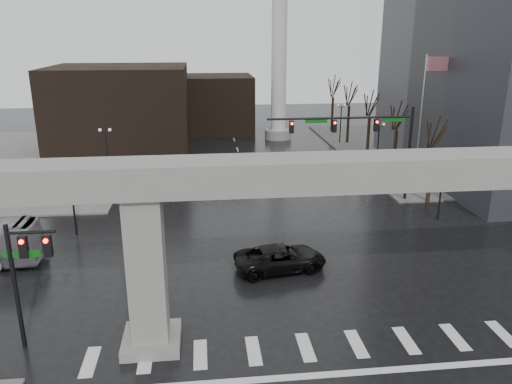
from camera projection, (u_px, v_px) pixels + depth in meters
ground at (301, 335)px, 23.77m from camera, size 160.00×160.00×0.00m
sidewalk_ne at (453, 151)px, 60.59m from camera, size 28.00×36.00×0.15m
sidewalk_nw at (6, 163)px, 55.07m from camera, size 28.00×36.00×0.15m
elevated_guideway at (334, 197)px, 21.81m from camera, size 48.00×2.60×8.70m
building_far_left at (121, 108)px, 60.52m from camera, size 16.00×14.00×10.00m
building_far_mid at (217, 104)px, 71.57m from camera, size 10.00×10.00×8.00m
smokestack at (279, 36)px, 63.89m from camera, size 3.60×3.60×30.00m
signal_mast_arm at (366, 134)px, 40.75m from camera, size 12.12×0.43×8.00m
signal_left_pole at (25, 265)px, 21.70m from camera, size 2.30×0.30×6.00m
flagpole_assembly at (425, 107)px, 43.93m from camera, size 2.06×0.12×12.00m
lamp_right_0 at (443, 176)px, 37.40m from camera, size 1.22×0.32×5.11m
lamp_right_1 at (378, 139)px, 50.65m from camera, size 1.22×0.32×5.11m
lamp_right_2 at (341, 117)px, 63.91m from camera, size 1.22×0.32×5.11m
lamp_left_0 at (71, 188)px, 34.53m from camera, size 1.22×0.32×5.11m
lamp_left_1 at (106, 145)px, 47.79m from camera, size 1.22×0.32×5.11m
lamp_left_2 at (126, 121)px, 61.04m from camera, size 1.22×0.32×5.11m
tree_right_0 at (431, 171)px, 41.52m from camera, size 1.09×1.58×7.50m
tree_right_1 at (395, 149)px, 49.07m from camera, size 1.09×1.61×7.67m
tree_right_2 at (369, 133)px, 56.63m from camera, size 1.10×1.63×7.85m
tree_right_3 at (348, 120)px, 64.18m from camera, size 1.11×1.66×8.02m
tree_right_4 at (333, 111)px, 71.73m from camera, size 1.12×1.69×8.19m
pickup_truck at (281, 258)px, 30.05m from camera, size 5.87×3.41×1.54m
far_car at (199, 175)px, 48.17m from camera, size 1.97×4.05×1.33m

